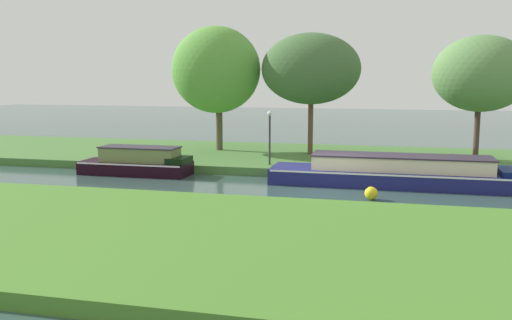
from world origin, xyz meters
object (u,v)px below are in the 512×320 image
black_narrowboat (139,162)px  mooring_post_near (453,164)px  navy_barge (395,173)px  lamp_post (270,130)px  willow_tree_centre (311,69)px  willow_tree_right (481,74)px  mooring_post_far (334,162)px  channel_buoy (371,193)px  willow_tree_left (216,70)px

black_narrowboat → mooring_post_near: 14.41m
navy_barge → lamp_post: lamp_post is taller
willow_tree_centre → willow_tree_right: (8.59, 0.14, -0.27)m
mooring_post_near → navy_barge: bearing=-150.0°
mooring_post_far → channel_buoy: mooring_post_far is taller
willow_tree_centre → mooring_post_near: (6.99, -4.44, -4.20)m
lamp_post → channel_buoy: bearing=-44.7°
navy_barge → mooring_post_far: size_ratio=17.16×
navy_barge → willow_tree_right: (4.04, 5.99, 4.19)m
mooring_post_near → mooring_post_far: (-5.19, 0.00, -0.14)m
willow_tree_left → mooring_post_far: size_ratio=11.74×
mooring_post_near → willow_tree_centre: bearing=147.6°
willow_tree_left → willow_tree_centre: size_ratio=1.07×
willow_tree_right → mooring_post_near: size_ratio=7.21×
willow_tree_left → mooring_post_near: (12.39, -4.69, -4.16)m
willow_tree_centre → channel_buoy: size_ratio=13.01×
navy_barge → willow_tree_left: (-9.95, 6.10, 4.42)m
mooring_post_near → mooring_post_far: bearing=180.0°
black_narrowboat → mooring_post_far: bearing=8.8°
navy_barge → mooring_post_far: bearing=152.8°
navy_barge → willow_tree_left: bearing=148.5°
mooring_post_near → channel_buoy: 5.60m
mooring_post_far → channel_buoy: (1.87, -4.47, -0.45)m
navy_barge → willow_tree_right: 8.35m
lamp_post → mooring_post_far: 3.49m
channel_buoy → mooring_post_near: bearing=53.4°
black_narrowboat → channel_buoy: (11.02, -3.06, -0.32)m
willow_tree_left → lamp_post: (4.03, -4.17, -2.93)m
mooring_post_near → channel_buoy: mooring_post_near is taller
willow_tree_centre → willow_tree_right: 8.60m
black_narrowboat → lamp_post: 6.45m
willow_tree_centre → channel_buoy: willow_tree_centre is taller
mooring_post_near → willow_tree_left: bearing=159.3°
willow_tree_right → channel_buoy: (-4.92, -9.05, -4.52)m
willow_tree_left → mooring_post_far: 9.61m
black_narrowboat → willow_tree_left: (1.94, 6.10, 4.42)m
willow_tree_centre → mooring_post_far: size_ratio=10.93×
navy_barge → willow_tree_left: willow_tree_left is taller
willow_tree_centre → channel_buoy: (3.67, -8.91, -4.79)m
mooring_post_near → black_narrowboat: bearing=-174.4°
willow_tree_centre → lamp_post: (-1.37, -3.91, -2.97)m
navy_barge → mooring_post_far: 3.09m
channel_buoy → navy_barge: bearing=74.0°
willow_tree_centre → mooring_post_near: bearing=-32.4°
lamp_post → channel_buoy: (5.04, -4.99, -1.81)m
willow_tree_centre → lamp_post: 5.10m
black_narrowboat → willow_tree_right: willow_tree_right is taller
willow_tree_centre → lamp_post: size_ratio=2.51×
willow_tree_centre → willow_tree_left: bearing=177.3°
navy_barge → black_narrowboat: (-11.89, -0.00, 0.00)m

